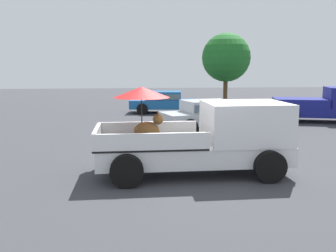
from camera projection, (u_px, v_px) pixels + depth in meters
ground_plane at (192, 173)px, 9.85m from camera, size 80.00×80.00×0.00m
pickup_truck_main at (207, 137)px, 9.74m from camera, size 5.06×2.25×2.31m
pickup_truck_red at (325, 105)px, 18.88m from camera, size 5.11×3.18×1.80m
parked_sedan_near at (208, 113)px, 16.65m from camera, size 4.61×2.82×1.33m
parked_sedan_far at (165, 101)px, 22.65m from camera, size 4.51×2.46×1.33m
tree_by_lot at (226, 58)px, 27.16m from camera, size 3.59×3.59×5.30m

